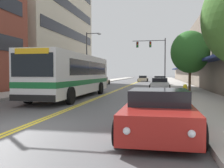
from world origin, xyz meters
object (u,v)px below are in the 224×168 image
city_bus (73,74)px  street_tree_right_mid (190,52)px  car_beige_parked_left_far (101,81)px  car_charcoal_parked_right_mid (160,81)px  car_white_parked_right_far (160,85)px  traffic_signal_mast (155,52)px  street_lamp_left_far (89,54)px  car_champagne_moving_lead (143,79)px  car_red_parked_right_foreground (159,114)px  fire_hydrant (185,92)px  car_black_parked_left_near (85,83)px

city_bus → street_tree_right_mid: bearing=34.2°
city_bus → car_beige_parked_left_far: bearing=97.4°
car_charcoal_parked_right_mid → car_white_parked_right_far: (-0.04, -11.10, -0.00)m
street_tree_right_mid → traffic_signal_mast: bearing=101.4°
city_bus → street_lamp_left_far: bearing=101.9°
car_champagne_moving_lead → street_lamp_left_far: street_lamp_left_far is taller
car_red_parked_right_foreground → street_lamp_left_far: (-9.37, 25.27, 3.71)m
car_champagne_moving_lead → fire_hydrant: car_champagne_moving_lead is taller
street_lamp_left_far → city_bus: bearing=-78.1°
car_white_parked_right_far → street_tree_right_mid: 4.52m
car_beige_parked_left_far → traffic_signal_mast: bearing=24.7°
city_bus → fire_hydrant: size_ratio=12.94×
car_beige_parked_left_far → street_lamp_left_far: 6.20m
car_black_parked_left_near → street_lamp_left_far: 5.28m
street_lamp_left_far → fire_hydrant: (10.94, -16.30, -3.71)m
car_champagne_moving_lead → street_tree_right_mid: (6.17, -29.76, 3.09)m
car_charcoal_parked_right_mid → car_white_parked_right_far: bearing=-90.2°
city_bus → car_charcoal_parked_right_mid: city_bus is taller
car_charcoal_parked_right_mid → street_tree_right_mid: street_tree_right_mid is taller
car_charcoal_parked_right_mid → car_champagne_moving_lead: bearing=102.0°
street_lamp_left_far → traffic_signal_mast: bearing=45.1°
car_beige_parked_left_far → fire_hydrant: (10.37, -21.18, 0.07)m
car_champagne_moving_lead → fire_hydrant: bearing=-82.2°
traffic_signal_mast → street_lamp_left_far: bearing=-134.9°
street_tree_right_mid → fire_hydrant: (-1.11, -7.33, -3.05)m
city_bus → car_champagne_moving_lead: size_ratio=2.84×
car_white_parked_right_far → street_lamp_left_far: street_lamp_left_far is taller
car_champagne_moving_lead → traffic_signal_mast: size_ratio=0.57×
car_charcoal_parked_right_mid → car_black_parked_left_near: bearing=-138.4°
car_red_parked_right_foreground → car_champagne_moving_lead: (-3.48, 46.06, -0.04)m
car_charcoal_parked_right_mid → car_red_parked_right_foreground: bearing=-90.1°
car_champagne_moving_lead → fire_hydrant: (5.06, -37.09, 0.04)m
car_red_parked_right_foreground → car_charcoal_parked_right_mid: size_ratio=0.97×
car_beige_parked_left_far → fire_hydrant: bearing=-63.9°
traffic_signal_mast → street_lamp_left_far: size_ratio=1.02×
fire_hydrant → car_beige_parked_left_far: bearing=116.1°
car_red_parked_right_foreground → fire_hydrant: 9.11m
car_black_parked_left_near → car_charcoal_parked_right_mid: 11.79m
car_red_parked_right_foreground → car_champagne_moving_lead: bearing=94.3°
car_red_parked_right_foreground → street_tree_right_mid: (2.68, 16.30, 3.06)m
car_white_parked_right_far → car_red_parked_right_foreground: bearing=-90.1°
car_champagne_moving_lead → street_lamp_left_far: size_ratio=0.58×
city_bus → street_tree_right_mid: 10.92m
car_black_parked_left_near → street_lamp_left_far: size_ratio=0.66×
street_tree_right_mid → street_lamp_left_far: bearing=143.3°
city_bus → fire_hydrant: city_bus is taller
traffic_signal_mast → car_charcoal_parked_right_mid: bearing=-78.4°
street_lamp_left_far → car_black_parked_left_near: bearing=-80.6°
city_bus → street_lamp_left_far: 15.55m
car_white_parked_right_far → traffic_signal_mast: 16.21m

